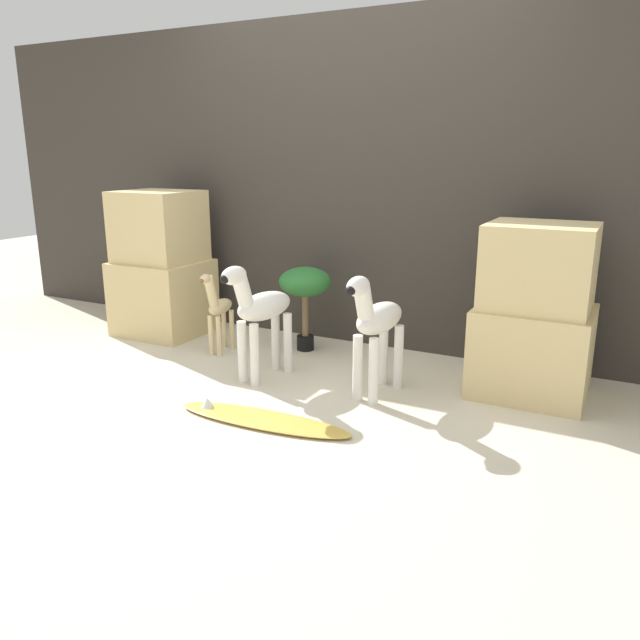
# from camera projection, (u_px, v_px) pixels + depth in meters

# --- Properties ---
(ground_plane) EXTENTS (14.00, 14.00, 0.00)m
(ground_plane) POSITION_uv_depth(u_px,v_px,m) (257.00, 398.00, 3.47)
(ground_plane) COLOR beige
(wall_back) EXTENTS (6.40, 0.08, 2.20)m
(wall_back) POSITION_uv_depth(u_px,v_px,m) (353.00, 186.00, 4.26)
(wall_back) COLOR #38332D
(wall_back) RESTS_ON ground_plane
(rock_pillar_left) EXTENTS (0.61, 0.56, 1.05)m
(rock_pillar_left) POSITION_uv_depth(u_px,v_px,m) (161.00, 268.00, 4.60)
(rock_pillar_left) COLOR #DBC184
(rock_pillar_left) RESTS_ON ground_plane
(rock_pillar_right) EXTENTS (0.61, 0.56, 0.96)m
(rock_pillar_right) POSITION_uv_depth(u_px,v_px,m) (535.00, 315.00, 3.43)
(rock_pillar_right) COLOR #DBC184
(rock_pillar_right) RESTS_ON ground_plane
(zebra_right) EXTENTS (0.21, 0.57, 0.72)m
(zebra_right) POSITION_uv_depth(u_px,v_px,m) (376.00, 324.00, 3.40)
(zebra_right) COLOR white
(zebra_right) RESTS_ON ground_plane
(zebra_left) EXTENTS (0.23, 0.57, 0.72)m
(zebra_left) POSITION_uv_depth(u_px,v_px,m) (260.00, 311.00, 3.66)
(zebra_left) COLOR white
(zebra_left) RESTS_ON ground_plane
(giraffe_figurine) EXTENTS (0.13, 0.37, 0.57)m
(giraffe_figurine) POSITION_uv_depth(u_px,v_px,m) (218.00, 308.00, 4.17)
(giraffe_figurine) COLOR beige
(giraffe_figurine) RESTS_ON ground_plane
(potted_palm_front) EXTENTS (0.35, 0.35, 0.58)m
(potted_palm_front) POSITION_uv_depth(u_px,v_px,m) (305.00, 286.00, 4.20)
(potted_palm_front) COLOR black
(potted_palm_front) RESTS_ON ground_plane
(surfboard) EXTENTS (0.97, 0.28, 0.07)m
(surfboard) POSITION_uv_depth(u_px,v_px,m) (261.00, 419.00, 3.16)
(surfboard) COLOR gold
(surfboard) RESTS_ON ground_plane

